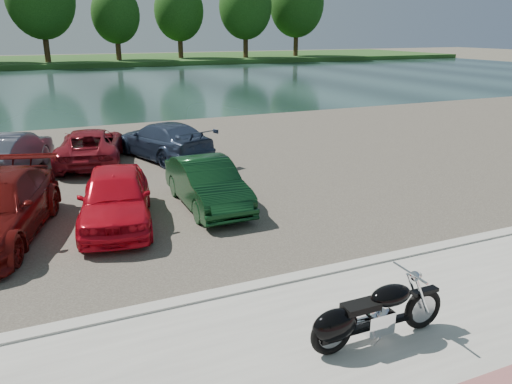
# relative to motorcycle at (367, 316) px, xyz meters

# --- Properties ---
(ground) EXTENTS (200.00, 200.00, 0.00)m
(ground) POSITION_rel_motorcycle_xyz_m (0.83, 0.25, -0.56)
(ground) COLOR #595447
(ground) RESTS_ON ground
(promenade) EXTENTS (60.00, 6.00, 0.10)m
(promenade) POSITION_rel_motorcycle_xyz_m (0.83, -0.75, -0.51)
(promenade) COLOR #A4A19A
(promenade) RESTS_ON ground
(kerb) EXTENTS (60.00, 0.30, 0.14)m
(kerb) POSITION_rel_motorcycle_xyz_m (0.83, 2.25, -0.49)
(kerb) COLOR #A4A19A
(kerb) RESTS_ON ground
(parking_lot) EXTENTS (60.00, 18.00, 0.04)m
(parking_lot) POSITION_rel_motorcycle_xyz_m (0.83, 11.25, -0.54)
(parking_lot) COLOR #413B34
(parking_lot) RESTS_ON ground
(river) EXTENTS (120.00, 40.00, 0.00)m
(river) POSITION_rel_motorcycle_xyz_m (0.83, 40.25, -0.56)
(river) COLOR #1B322E
(river) RESTS_ON ground
(far_bank) EXTENTS (120.00, 24.00, 0.60)m
(far_bank) POSITION_rel_motorcycle_xyz_m (0.83, 72.25, -0.26)
(far_bank) COLOR #264A1A
(far_bank) RESTS_ON ground
(far_trees) EXTENTS (70.25, 10.68, 12.52)m
(far_trees) POSITION_rel_motorcycle_xyz_m (5.19, 66.05, 6.93)
(far_trees) COLOR #3E2916
(far_trees) RESTS_ON far_bank
(motorcycle) EXTENTS (2.33, 0.75, 1.05)m
(motorcycle) POSITION_rel_motorcycle_xyz_m (0.00, 0.00, 0.00)
(motorcycle) COLOR black
(motorcycle) RESTS_ON promenade
(car_4) EXTENTS (2.35, 4.30, 1.39)m
(car_4) POSITION_rel_motorcycle_xyz_m (-2.61, 6.55, 0.17)
(car_4) COLOR red
(car_4) RESTS_ON parking_lot
(car_5) EXTENTS (1.36, 3.87, 1.27)m
(car_5) POSITION_rel_motorcycle_xyz_m (-0.19, 6.90, 0.11)
(car_5) COLOR #0E3418
(car_5) RESTS_ON parking_lot
(car_9) EXTENTS (2.87, 4.55, 1.42)m
(car_9) POSITION_rel_motorcycle_xyz_m (-5.12, 12.45, 0.19)
(car_9) COLOR slate
(car_9) RESTS_ON parking_lot
(car_10) EXTENTS (2.89, 4.80, 1.25)m
(car_10) POSITION_rel_motorcycle_xyz_m (-2.54, 12.82, 0.10)
(car_10) COLOR maroon
(car_10) RESTS_ON parking_lot
(car_11) EXTENTS (3.28, 4.94, 1.33)m
(car_11) POSITION_rel_motorcycle_xyz_m (-0.01, 12.59, 0.14)
(car_11) COLOR #2A3853
(car_11) RESTS_ON parking_lot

